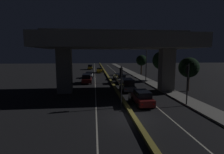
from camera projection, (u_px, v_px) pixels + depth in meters
name	position (u px, v px, depth m)	size (l,w,h in m)	color
ground_plane	(133.00, 118.00, 16.09)	(200.00, 200.00, 0.00)	black
lane_line_left_inner	(95.00, 75.00, 50.29)	(0.12, 126.00, 0.00)	beige
lane_line_right_inner	(118.00, 74.00, 50.96)	(0.12, 126.00, 0.00)	beige
median_divider	(107.00, 74.00, 50.60)	(0.44, 126.00, 0.29)	olive
sidewalk_right	(140.00, 77.00, 44.51)	(2.49, 126.00, 0.16)	gray
elevated_overpass	(117.00, 45.00, 26.52)	(22.93, 11.21, 9.53)	slate
traffic_light_left_of_median	(121.00, 79.00, 18.86)	(0.30, 0.49, 4.58)	black
traffic_light_right_of_median	(187.00, 77.00, 19.60)	(0.30, 0.49, 4.79)	black
street_lamp	(145.00, 59.00, 37.11)	(2.22, 0.32, 8.25)	#2D2D30
car_dark_red_lead	(142.00, 98.00, 20.12)	(1.87, 4.44, 1.66)	#591414
car_grey_second	(127.00, 85.00, 27.69)	(2.11, 4.26, 1.97)	#515459
car_silver_third	(121.00, 79.00, 35.12)	(1.86, 4.07, 1.83)	gray
car_silver_fourth	(118.00, 76.00, 40.68)	(1.99, 3.97, 1.40)	gray
car_dark_red_lead_oncoming	(87.00, 78.00, 35.13)	(2.01, 4.30, 1.89)	#591414
car_white_second_oncoming	(89.00, 75.00, 43.40)	(1.95, 4.05, 1.49)	silver
car_taxi_yellow_third_oncoming	(100.00, 70.00, 55.46)	(2.05, 4.55, 1.54)	gold
car_taxi_yellow_fourth_oncoming	(90.00, 67.00, 67.25)	(1.89, 4.56, 1.85)	gold
motorcycle_black_filtering_near	(130.00, 98.00, 20.73)	(0.33, 1.80, 1.46)	black
pedestrian_on_sidewalk	(167.00, 85.00, 28.00)	(0.36, 0.36, 1.67)	#2D261E
roadside_tree_kerbside_near	(189.00, 68.00, 27.33)	(3.15, 3.15, 5.36)	#2D2116
roadside_tree_kerbside_mid	(162.00, 60.00, 38.27)	(4.02, 4.02, 6.50)	#38281C
roadside_tree_kerbside_far	(141.00, 60.00, 50.57)	(3.09, 3.09, 5.64)	#38281C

